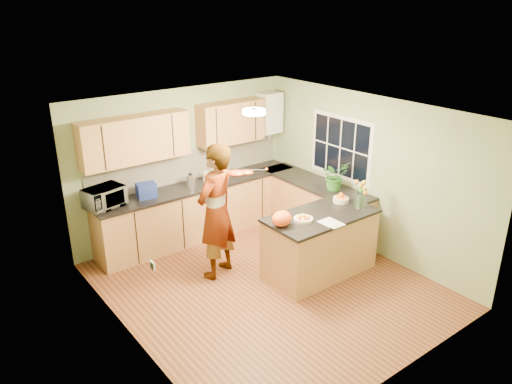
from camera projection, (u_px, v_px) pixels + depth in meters
floor at (267, 285)px, 7.13m from camera, size 4.50×4.50×0.00m
ceiling at (269, 113)px, 6.20m from camera, size 4.00×4.50×0.02m
wall_back at (184, 163)px, 8.33m from camera, size 4.00×0.02×2.50m
wall_front at (407, 275)px, 5.00m from camera, size 4.00×0.02×2.50m
wall_left at (127, 248)px, 5.54m from camera, size 0.02×4.50×2.50m
wall_right at (368, 175)px, 7.79m from camera, size 0.02×4.50×2.50m
back_counter at (200, 210)px, 8.45m from camera, size 3.64×0.62×0.94m
right_counter at (314, 208)px, 8.54m from camera, size 0.62×2.24×0.94m
splashback at (190, 165)px, 8.39m from camera, size 3.60×0.02×0.52m
upper_cabinets at (177, 132)px, 7.88m from camera, size 3.20×0.34×0.70m
boiler at (269, 113)px, 8.93m from camera, size 0.40×0.30×0.86m
window_right at (340, 147)px, 8.12m from camera, size 0.01×1.30×1.05m
light_switch at (152, 265)px, 5.08m from camera, size 0.02×0.09×0.09m
ceiling_lamp at (254, 112)px, 6.44m from camera, size 0.30×0.30×0.07m
peninsula_island at (320, 244)px, 7.30m from camera, size 1.65×0.85×0.95m
fruit_dish at (303, 218)px, 6.92m from camera, size 0.27×0.27×0.09m
orange_bowl at (341, 198)px, 7.53m from camera, size 0.24×0.24×0.14m
flower_vase at (361, 188)px, 7.22m from camera, size 0.26×0.26×0.48m
orange_bag at (282, 219)px, 6.73m from camera, size 0.35×0.32×0.22m
papers at (332, 223)px, 6.85m from camera, size 0.23×0.32×0.01m
violinist at (216, 212)px, 7.07m from camera, size 0.86×0.71×2.00m
violin at (236, 173)px, 6.80m from camera, size 0.61×0.53×0.15m
microwave at (104, 197)px, 7.33m from camera, size 0.64×0.50×0.31m
blue_box at (146, 190)px, 7.69m from camera, size 0.32×0.26×0.23m
kettle at (191, 180)px, 8.12m from camera, size 0.15×0.15×0.28m
jar_cream at (206, 177)px, 8.35m from camera, size 0.11×0.11×0.17m
jar_white at (218, 177)px, 8.38m from camera, size 0.12×0.12×0.15m
potted_plant at (335, 176)px, 7.95m from camera, size 0.47×0.42×0.48m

